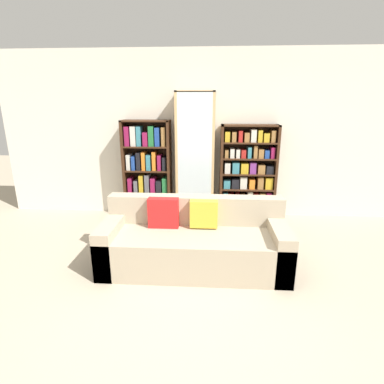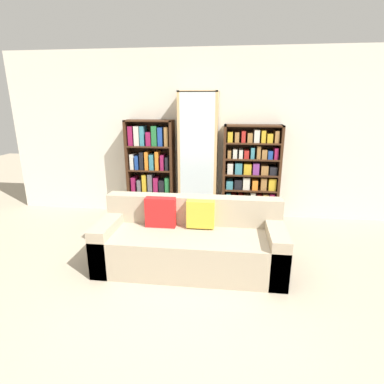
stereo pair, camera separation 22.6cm
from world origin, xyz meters
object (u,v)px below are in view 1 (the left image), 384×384
couch (194,243)px  display_cabinet (195,158)px  bookshelf_left (148,171)px  wine_bottle (221,220)px  bookshelf_right (248,175)px

couch → display_cabinet: 1.75m
bookshelf_left → couch: bearing=-61.7°
couch → wine_bottle: couch is taller
couch → bookshelf_right: bearing=63.8°
bookshelf_left → bookshelf_right: bearing=0.0°
bookshelf_right → wine_bottle: size_ratio=3.81×
display_cabinet → bookshelf_right: display_cabinet is taller
couch → bookshelf_left: size_ratio=1.32×
couch → wine_bottle: bearing=71.9°
display_cabinet → wine_bottle: size_ratio=5.04×
display_cabinet → wine_bottle: display_cabinet is taller
couch → bookshelf_left: (-0.87, 1.61, 0.49)m
couch → wine_bottle: 1.12m
display_cabinet → wine_bottle: bearing=-51.9°
bookshelf_right → bookshelf_left: bearing=-180.0°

